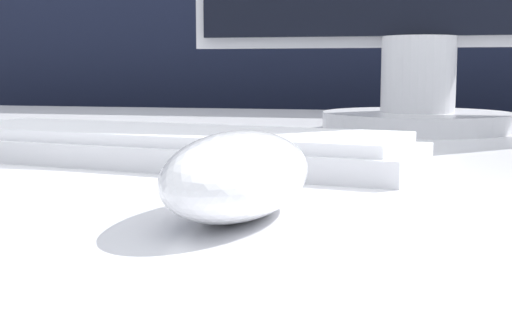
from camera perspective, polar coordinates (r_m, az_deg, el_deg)
name	(u,v)px	position (r m, az deg, el deg)	size (l,w,h in m)	color
partition_panel	(332,199)	(1.33, 6.09, -3.10)	(5.00, 0.03, 1.21)	black
computer_mouse_near	(238,174)	(0.33, -1.45, -1.15)	(0.07, 0.13, 0.04)	white
keyboard	(166,146)	(0.53, -7.23, 1.14)	(0.38, 0.18, 0.02)	silver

